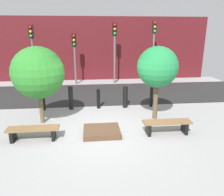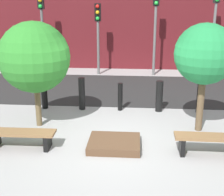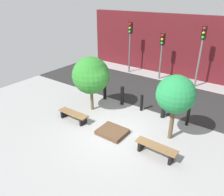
# 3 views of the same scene
# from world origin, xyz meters

# --- Properties ---
(ground_plane) EXTENTS (18.00, 18.00, 0.00)m
(ground_plane) POSITION_xyz_m (0.00, 0.00, 0.00)
(ground_plane) COLOR #949494
(road_strip) EXTENTS (18.00, 4.46, 0.01)m
(road_strip) POSITION_xyz_m (0.00, 4.99, 0.01)
(road_strip) COLOR #262626
(road_strip) RESTS_ON ground
(building_facade) EXTENTS (16.20, 0.50, 4.37)m
(building_facade) POSITION_xyz_m (0.00, 9.04, 2.18)
(building_facade) COLOR #511419
(building_facade) RESTS_ON ground
(bench_left) EXTENTS (1.63, 0.45, 0.42)m
(bench_left) POSITION_xyz_m (-2.20, -0.33, 0.30)
(bench_left) COLOR black
(bench_left) RESTS_ON ground
(bench_right) EXTENTS (1.63, 0.43, 0.46)m
(bench_right) POSITION_xyz_m (2.20, -0.33, 0.33)
(bench_right) COLOR black
(bench_right) RESTS_ON ground
(planter_bed) EXTENTS (1.23, 1.03, 0.18)m
(planter_bed) POSITION_xyz_m (0.00, -0.13, 0.09)
(planter_bed) COLOR #513825
(planter_bed) RESTS_ON ground
(tree_behind_left_bench) EXTENTS (1.89, 1.89, 2.87)m
(tree_behind_left_bench) POSITION_xyz_m (-2.20, 1.08, 1.92)
(tree_behind_left_bench) COLOR brown
(tree_behind_left_bench) RESTS_ON ground
(tree_behind_right_bench) EXTENTS (1.55, 1.55, 2.85)m
(tree_behind_right_bench) POSITION_xyz_m (2.20, 1.08, 2.06)
(tree_behind_right_bench) COLOR brown
(tree_behind_right_bench) RESTS_ON ground
(bollard_far_left) EXTENTS (0.19, 0.19, 0.96)m
(bollard_far_left) POSITION_xyz_m (-2.45, 2.51, 0.48)
(bollard_far_left) COLOR black
(bollard_far_left) RESTS_ON ground
(bollard_left) EXTENTS (0.20, 0.20, 1.04)m
(bollard_left) POSITION_xyz_m (-1.23, 2.51, 0.52)
(bollard_left) COLOR black
(bollard_left) RESTS_ON ground
(bollard_center) EXTENTS (0.15, 0.15, 0.89)m
(bollard_center) POSITION_xyz_m (0.00, 2.51, 0.44)
(bollard_center) COLOR black
(bollard_center) RESTS_ON ground
(bollard_right) EXTENTS (0.22, 0.22, 0.98)m
(bollard_right) POSITION_xyz_m (1.23, 2.51, 0.49)
(bollard_right) COLOR black
(bollard_right) RESTS_ON ground
(bollard_far_right) EXTENTS (0.14, 0.14, 0.91)m
(bollard_far_right) POSITION_xyz_m (2.45, 2.51, 0.46)
(bollard_far_right) COLOR black
(bollard_far_right) RESTS_ON ground
(traffic_light_west) EXTENTS (0.28, 0.27, 3.75)m
(traffic_light_west) POSITION_xyz_m (-3.88, 7.50, 2.59)
(traffic_light_west) COLOR #555555
(traffic_light_west) RESTS_ON ground
(traffic_light_mid_west) EXTENTS (0.28, 0.27, 3.23)m
(traffic_light_mid_west) POSITION_xyz_m (-1.29, 7.50, 2.25)
(traffic_light_mid_west) COLOR #5B5B5B
(traffic_light_mid_west) RESTS_ON ground
(traffic_light_mid_east) EXTENTS (0.28, 0.27, 3.89)m
(traffic_light_mid_east) POSITION_xyz_m (1.29, 7.51, 2.68)
(traffic_light_mid_east) COLOR #616161
(traffic_light_mid_east) RESTS_ON ground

